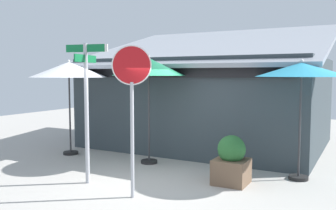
# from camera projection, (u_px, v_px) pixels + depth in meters

# --- Properties ---
(ground_plane) EXTENTS (28.00, 28.00, 0.10)m
(ground_plane) POSITION_uv_depth(u_px,v_px,m) (148.00, 181.00, 8.30)
(ground_plane) COLOR #ADA8A0
(cafe_building) EXTENTS (7.75, 6.03, 4.16)m
(cafe_building) POSITION_uv_depth(u_px,v_px,m) (209.00, 99.00, 12.52)
(cafe_building) COLOR #333D42
(cafe_building) RESTS_ON ground
(street_sign_post) EXTENTS (0.96, 0.90, 3.03)m
(street_sign_post) POSITION_uv_depth(u_px,v_px,m) (87.00, 98.00, 7.86)
(street_sign_post) COLOR #A8AAB2
(street_sign_post) RESTS_ON ground
(stop_sign) EXTENTS (0.66, 0.39, 2.93)m
(stop_sign) POSITION_uv_depth(u_px,v_px,m) (132.00, 93.00, 6.91)
(stop_sign) COLOR #A8AAB2
(stop_sign) RESTS_ON ground
(patio_umbrella_ivory_left) EXTENTS (2.24, 2.24, 2.80)m
(patio_umbrella_ivory_left) POSITION_uv_depth(u_px,v_px,m) (69.00, 70.00, 10.69)
(patio_umbrella_ivory_left) COLOR black
(patio_umbrella_ivory_left) RESTS_ON ground
(patio_umbrella_forest_green_center) EXTENTS (1.93, 1.93, 2.88)m
(patio_umbrella_forest_green_center) POSITION_uv_depth(u_px,v_px,m) (149.00, 68.00, 9.59)
(patio_umbrella_forest_green_center) COLOR black
(patio_umbrella_forest_green_center) RESTS_ON ground
(patio_umbrella_teal_right) EXTENTS (2.03, 2.03, 2.71)m
(patio_umbrella_teal_right) POSITION_uv_depth(u_px,v_px,m) (301.00, 71.00, 8.08)
(patio_umbrella_teal_right) COLOR black
(patio_umbrella_teal_right) RESTS_ON ground
(sidewalk_planter) EXTENTS (0.71, 0.71, 1.07)m
(sidewalk_planter) POSITION_uv_depth(u_px,v_px,m) (231.00, 161.00, 7.92)
(sidewalk_planter) COLOR brown
(sidewalk_planter) RESTS_ON ground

